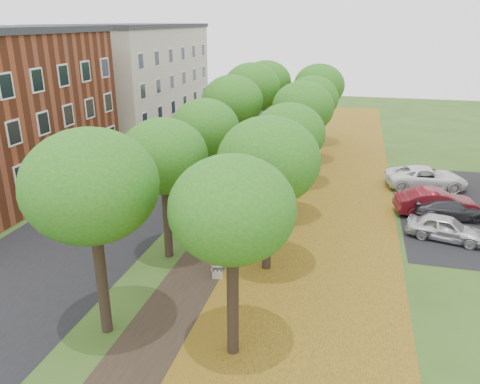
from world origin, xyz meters
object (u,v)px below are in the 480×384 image
Objects in this scene: car_silver at (445,228)px; car_grey at (449,208)px; car_red at (436,203)px; bench at (217,262)px; car_white at (426,178)px.

car_silver reaches higher than car_grey.
car_red reaches higher than car_silver.
bench is 14.38m from car_grey.
car_white is at bearing -9.47° from car_red.
car_red is at bearing 52.62° from car_grey.
bench is 0.42× the size of car_grey.
car_silver is (10.59, 5.95, 0.22)m from bench.
car_red reaches higher than car_white.
car_silver is at bearing -75.36° from bench.
car_white is (0.00, 4.83, -0.03)m from car_red.
car_silver reaches higher than bench.
car_silver is 8.20m from car_white.
bench is 12.15m from car_silver.
car_silver is 3.07m from car_grey.
bench is at bearing 132.91° from car_silver.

